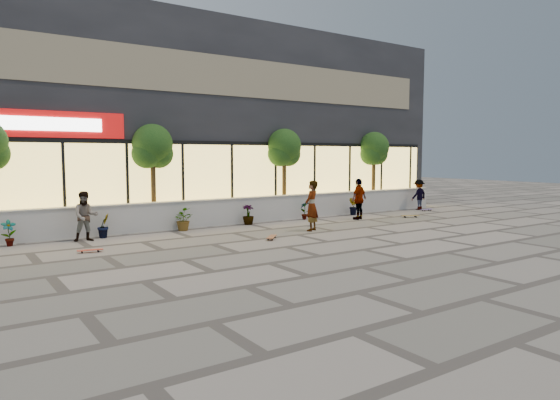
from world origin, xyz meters
TOP-DOWN VIEW (x-y plane):
  - ground at (0.00, 0.00)m, footprint 80.00×80.00m
  - planter_wall at (0.00, 7.00)m, footprint 22.00×0.42m
  - retail_building at (-0.00, 12.49)m, footprint 24.00×9.17m
  - shrub_a at (-8.50, 6.45)m, footprint 0.43×0.29m
  - shrub_b at (-5.70, 6.45)m, footprint 0.57×0.57m
  - shrub_c at (-2.90, 6.45)m, footprint 0.68×0.77m
  - shrub_d at (-0.10, 6.45)m, footprint 0.64×0.64m
  - shrub_e at (2.70, 6.45)m, footprint 0.46×0.35m
  - shrub_f at (5.50, 6.45)m, footprint 0.55×0.57m
  - tree_midwest at (-3.50, 7.70)m, footprint 1.60×1.50m
  - tree_mideast at (2.50, 7.70)m, footprint 1.60×1.50m
  - tree_east at (8.00, 7.70)m, footprint 1.60×1.50m
  - skater_center at (0.98, 3.75)m, footprint 0.80×0.72m
  - skater_left at (-6.35, 6.06)m, footprint 0.84×0.68m
  - skater_right_near at (4.65, 5.18)m, footprint 1.11×0.69m
  - skater_right_far at (9.80, 6.30)m, footprint 1.02×0.62m
  - skateboard_center at (-1.23, 3.03)m, footprint 0.70×0.72m
  - skateboard_left at (-6.72, 4.05)m, footprint 0.72×0.29m
  - skateboard_right_near at (7.00, 4.38)m, footprint 0.80×0.55m
  - skateboard_right_far at (9.69, 5.69)m, footprint 0.74×0.19m

SIDE VIEW (x-z plane):
  - ground at x=0.00m, z-range 0.00..0.00m
  - skateboard_left at x=-6.72m, z-range 0.03..0.11m
  - skateboard_right_far at x=9.69m, z-range 0.03..0.12m
  - skateboard_right_near at x=7.00m, z-range 0.03..0.13m
  - skateboard_center at x=-1.23m, z-range 0.03..0.13m
  - shrub_a at x=-8.50m, z-range 0.00..0.81m
  - shrub_b at x=-5.70m, z-range 0.00..0.81m
  - shrub_c at x=-2.90m, z-range 0.00..0.81m
  - shrub_d at x=-0.10m, z-range 0.00..0.81m
  - shrub_e at x=2.70m, z-range 0.00..0.81m
  - shrub_f at x=5.50m, z-range 0.00..0.81m
  - planter_wall at x=0.00m, z-range 0.00..1.04m
  - skater_right_far at x=9.80m, z-range 0.00..1.52m
  - skater_left at x=-6.35m, z-range 0.00..1.60m
  - skater_right_near at x=4.65m, z-range 0.00..1.76m
  - skater_center at x=0.98m, z-range 0.00..1.84m
  - tree_midwest at x=-3.50m, z-range 1.03..4.94m
  - tree_mideast at x=2.50m, z-range 1.03..4.94m
  - tree_east at x=8.00m, z-range 1.03..4.94m
  - retail_building at x=0.00m, z-range 0.00..8.50m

